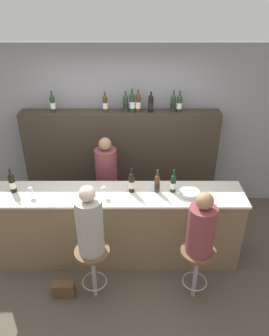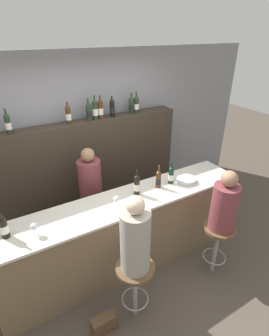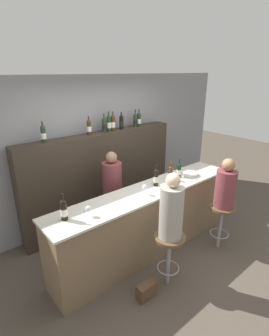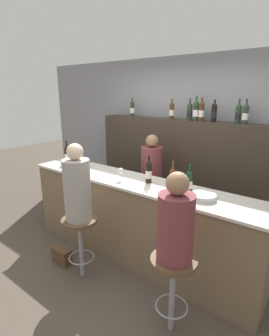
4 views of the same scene
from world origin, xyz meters
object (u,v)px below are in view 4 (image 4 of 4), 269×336
wine_bottle_backbar_3 (196,111)px  guest_seated_right (176,223)px  wine_bottle_backbar_0 (132,109)px  handbag (62,256)px  wine_bottle_backbar_4 (201,111)px  wine_bottle_backbar_1 (172,111)px  wine_bottle_counter_1 (149,172)px  wine_bottle_backbar_2 (190,111)px  wine_glass_0 (72,161)px  bar_stool_left (80,231)px  wine_bottle_backbar_7 (245,114)px  wine_bottle_backbar_5 (214,113)px  bar_stool_right (173,274)px  wine_bottle_counter_2 (173,178)px  wine_bottle_counter_3 (189,182)px  wine_glass_1 (121,171)px  wine_bottle_counter_0 (67,154)px  wine_bottle_backbar_6 (238,114)px  bartender (151,189)px  metal_bowl (203,197)px  guest_seated_left (77,187)px

wine_bottle_backbar_3 → guest_seated_right: 2.15m
wine_bottle_backbar_0 → handbag: bearing=-79.8°
wine_bottle_backbar_4 → wine_bottle_backbar_1: bearing=-180.0°
wine_bottle_counter_1 → wine_bottle_backbar_2: (-0.09, 1.17, 0.62)m
wine_glass_0 → bar_stool_left: 1.13m
wine_bottle_backbar_4 → wine_bottle_backbar_7: bearing=-0.0°
wine_bottle_backbar_5 → wine_bottle_backbar_7: wine_bottle_backbar_7 is taller
wine_bottle_backbar_5 → bar_stool_right: size_ratio=0.41×
wine_bottle_counter_2 → wine_bottle_backbar_5: size_ratio=1.02×
wine_bottle_counter_3 → wine_bottle_backbar_0: (-1.66, 1.17, 0.63)m
wine_bottle_backbar_1 → wine_glass_1: 1.44m
wine_bottle_backbar_5 → wine_bottle_counter_0: bearing=-146.1°
wine_bottle_backbar_6 → bartender: size_ratio=0.21×
wine_bottle_backbar_6 → wine_glass_0: wine_bottle_backbar_6 is taller
wine_glass_0 → bartender: bartender is taller
wine_glass_0 → metal_bowl: wine_glass_0 is taller
wine_bottle_counter_2 → wine_glass_0: 1.54m
wine_bottle_backbar_6 → wine_bottle_backbar_0: bearing=180.0°
wine_bottle_backbar_6 → bar_stool_left: 2.46m
metal_bowl → wine_bottle_backbar_6: bearing=95.1°
wine_bottle_backbar_0 → wine_glass_0: wine_bottle_backbar_0 is taller
wine_bottle_backbar_6 → metal_bowl: bearing=-84.9°
wine_glass_1 → wine_glass_0: bearing=-180.0°
wine_glass_1 → wine_bottle_backbar_2: bearing=79.5°
wine_bottle_backbar_0 → wine_bottle_backbar_4: (1.24, 0.00, 0.01)m
wine_bottle_backbar_4 → metal_bowl: size_ratio=1.30×
wine_bottle_backbar_0 → wine_bottle_backbar_2: bearing=-0.0°
wine_bottle_backbar_5 → handbag: (-1.08, -1.87, -1.69)m
wine_bottle_backbar_3 → wine_glass_1: 1.48m
wine_bottle_counter_0 → wine_bottle_backbar_0: (0.32, 1.17, 0.62)m
handbag → bartender: bearing=71.1°
wine_bottle_counter_2 → handbag: wine_bottle_counter_2 is taller
wine_bottle_counter_1 → wine_bottle_backbar_6: wine_bottle_backbar_6 is taller
wine_bottle_backbar_3 → bartender: (-0.37, -0.56, -1.12)m
wine_bottle_counter_2 → bar_stool_left: (-0.75, -0.70, -0.59)m
wine_bottle_backbar_1 → wine_glass_0: (-0.83, -1.28, -0.65)m
wine_bottle_backbar_4 → handbag: wine_bottle_backbar_4 is taller
wine_bottle_counter_1 → wine_glass_0: size_ratio=2.39×
wine_bottle_counter_1 → bartender: bartender is taller
guest_seated_left → bar_stool_right: 1.29m
wine_bottle_counter_3 → metal_bowl: (0.20, -0.07, -0.09)m
wine_bottle_counter_0 → wine_bottle_backbar_6: size_ratio=1.05×
bar_stool_right → handbag: bearing=180.0°
wine_bottle_counter_1 → wine_bottle_backbar_2: 1.33m
wine_glass_0 → handbag: size_ratio=0.53×
wine_bottle_counter_1 → wine_bottle_backbar_7: bearing=59.6°
wine_glass_0 → wine_bottle_backbar_3: bearing=46.4°
wine_bottle_backbar_3 → wine_glass_0: bearing=-133.6°
bar_stool_right → guest_seated_right: size_ratio=0.96×
wine_bottle_backbar_5 → wine_glass_0: 2.07m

